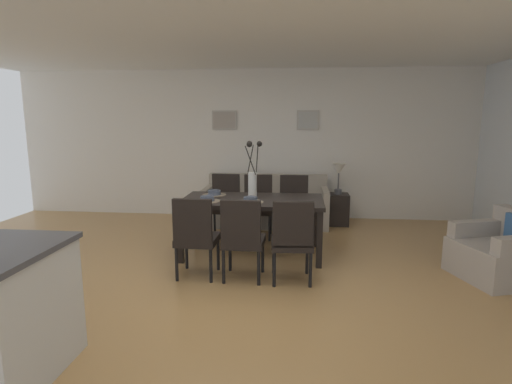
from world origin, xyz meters
TOP-DOWN VIEW (x-y plane):
  - ground_plane at (0.00, 0.00)m, footprint 9.00×9.00m
  - back_wall_panel at (0.00, 3.25)m, footprint 9.00×0.10m
  - ceiling_panel at (0.00, 0.40)m, footprint 9.00×7.20m
  - dining_table at (0.01, 1.07)m, footprint 1.80×0.93m
  - dining_chair_near_left at (-0.53, 0.21)m, footprint 0.45×0.45m
  - dining_chair_near_right at (-0.52, 1.96)m, footprint 0.46×0.46m
  - dining_chair_far_left at (-0.01, 0.19)m, footprint 0.45×0.45m
  - dining_chair_far_right at (-0.01, 1.93)m, footprint 0.45×0.45m
  - dining_chair_mid_left at (0.53, 0.18)m, footprint 0.47×0.47m
  - dining_chair_mid_right at (0.52, 1.93)m, footprint 0.44×0.44m
  - centerpiece_vase at (0.01, 1.08)m, footprint 0.21×0.23m
  - placemat_near_left at (-0.53, 0.86)m, footprint 0.32×0.32m
  - bowl_near_left at (-0.53, 0.86)m, footprint 0.17×0.17m
  - placemat_near_right at (-0.53, 1.28)m, footprint 0.32×0.32m
  - bowl_near_right at (-0.53, 1.28)m, footprint 0.17×0.17m
  - placemat_far_left at (0.01, 0.86)m, footprint 0.32×0.32m
  - bowl_far_left at (0.01, 0.86)m, footprint 0.17×0.17m
  - sofa at (0.06, 2.70)m, footprint 2.05×0.84m
  - side_table at (1.25, 2.73)m, footprint 0.36×0.36m
  - table_lamp at (1.25, 2.73)m, footprint 0.22×0.22m
  - armchair at (2.84, 0.55)m, footprint 1.01×1.01m
  - framed_picture_left at (-0.73, 3.18)m, footprint 0.44×0.03m
  - framed_picture_center at (0.74, 3.18)m, footprint 0.38×0.03m

SIDE VIEW (x-z plane):
  - ground_plane at x=0.00m, z-range 0.00..0.00m
  - side_table at x=1.25m, z-range 0.00..0.52m
  - sofa at x=0.06m, z-range -0.12..0.68m
  - armchair at x=2.84m, z-range -0.09..0.66m
  - dining_chair_near_left at x=-0.53m, z-range 0.05..0.97m
  - dining_chair_near_right at x=-0.52m, z-range 0.05..0.97m
  - dining_chair_far_left at x=-0.01m, z-range 0.05..0.97m
  - dining_chair_far_right at x=-0.01m, z-range 0.05..0.97m
  - dining_chair_mid_left at x=0.53m, z-range 0.05..0.97m
  - dining_chair_mid_right at x=0.52m, z-range 0.05..0.97m
  - dining_table at x=0.01m, z-range 0.29..1.03m
  - placemat_near_left at x=-0.53m, z-range 0.74..0.75m
  - placemat_near_right at x=-0.53m, z-range 0.74..0.75m
  - placemat_far_left at x=0.01m, z-range 0.74..0.75m
  - bowl_near_left at x=-0.53m, z-range 0.75..0.81m
  - bowl_near_right at x=-0.53m, z-range 0.75..0.81m
  - bowl_far_left at x=0.01m, z-range 0.75..0.81m
  - table_lamp at x=1.25m, z-range 0.64..1.15m
  - centerpiece_vase at x=0.01m, z-range 0.66..1.39m
  - back_wall_panel at x=0.00m, z-range 0.00..2.60m
  - framed_picture_left at x=-0.73m, z-range 1.56..1.89m
  - framed_picture_center at x=0.74m, z-range 1.56..1.89m
  - ceiling_panel at x=0.00m, z-range 2.60..2.68m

